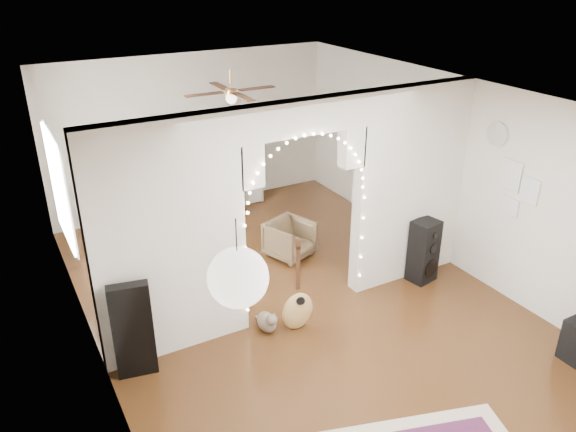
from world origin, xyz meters
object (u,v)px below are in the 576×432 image
bookcase (225,171)px  dining_chair_right (290,239)px  dining_table (174,186)px  floor_speaker (424,251)px  dining_chair_left (183,272)px  acoustic_guitar (298,297)px

bookcase → dining_chair_right: bearing=-97.4°
bookcase → dining_table: bearing=-175.2°
bookcase → floor_speaker: bearing=-79.3°
dining_chair_left → bookcase: bearing=40.7°
acoustic_guitar → dining_table: (-0.31, 3.53, 0.23)m
dining_table → dining_chair_right: bearing=-51.2°
floor_speaker → bookcase: (-1.37, 3.65, 0.24)m
acoustic_guitar → dining_table: size_ratio=0.79×
dining_chair_right → dining_table: bearing=99.6°
bookcase → dining_chair_left: size_ratio=2.23×
floor_speaker → bookcase: bookcase is taller
floor_speaker → dining_table: bearing=114.5°
acoustic_guitar → dining_chair_left: (-0.92, 1.49, -0.17)m
floor_speaker → dining_chair_left: bearing=145.2°
floor_speaker → dining_chair_right: 1.96m
dining_table → acoustic_guitar: bearing=-76.5°
bookcase → dining_table: 1.05m
acoustic_guitar → bookcase: bearing=97.9°
dining_table → floor_speaker: bearing=-46.2°
floor_speaker → dining_chair_left: 3.29m
acoustic_guitar → dining_chair_left: size_ratio=1.68×
dining_table → dining_chair_left: size_ratio=2.12×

